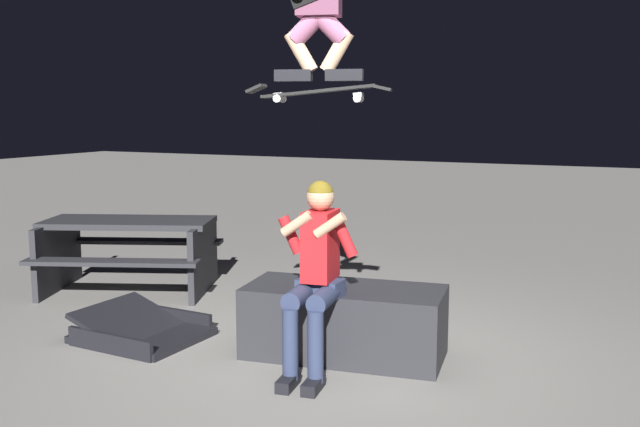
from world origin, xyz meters
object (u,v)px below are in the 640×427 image
Objects in this scene: kicker_ramp at (143,332)px; person_sitting_on_ledge at (315,267)px; picnic_table_back at (129,243)px; skateboard at (319,92)px; ledge_box_main at (344,322)px.

person_sitting_on_ledge is at bearing 177.36° from kicker_ramp.
picnic_table_back is at bearing -47.15° from kicker_ramp.
person_sitting_on_ledge reaches higher than kicker_ramp.
kicker_ramp is at bearing 2.65° from skateboard.
picnic_table_back is at bearing -22.95° from skateboard.
kicker_ramp is (1.66, 0.33, -0.21)m from ledge_box_main.
kicker_ramp is 1.72m from picnic_table_back.
kicker_ramp is at bearing -2.64° from person_sitting_on_ledge.
ledge_box_main is 1.52× the size of kicker_ramp.
skateboard is 1.05× the size of kicker_ramp.
skateboard is 0.50× the size of picnic_table_back.
kicker_ramp is at bearing 11.17° from ledge_box_main.
skateboard reaches higher than kicker_ramp.
person_sitting_on_ledge reaches higher than ledge_box_main.
picnic_table_back is (2.70, -1.14, -1.50)m from skateboard.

